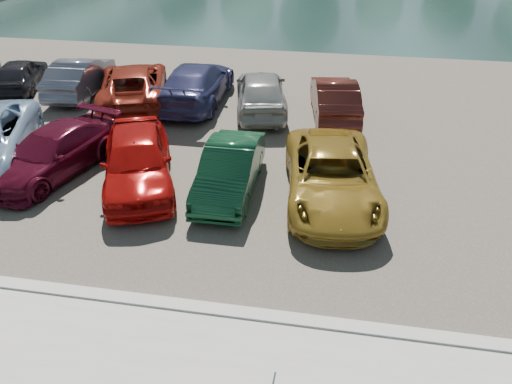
% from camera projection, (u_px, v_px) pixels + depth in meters
% --- Properties ---
extents(kerb, '(60.00, 0.30, 0.14)m').
position_uv_depth(kerb, '(232.00, 313.00, 9.63)').
color(kerb, '#B1AEA7').
rests_on(kerb, ground).
extents(parking_lot, '(60.00, 18.00, 0.04)m').
position_uv_depth(parking_lot, '(286.00, 126.00, 17.21)').
color(parking_lot, '#464239').
rests_on(parking_lot, ground).
extents(car_3, '(2.89, 4.71, 1.27)m').
position_uv_depth(car_3, '(53.00, 152.00, 14.09)').
color(car_3, '#4E0B1E').
rests_on(car_3, parking_lot).
extents(car_4, '(3.33, 4.86, 1.54)m').
position_uv_depth(car_4, '(137.00, 160.00, 13.42)').
color(car_4, '#AC0E0B').
rests_on(car_4, parking_lot).
extents(car_5, '(1.39, 3.89, 1.28)m').
position_uv_depth(car_5, '(230.00, 170.00, 13.22)').
color(car_5, '#103C22').
rests_on(car_5, parking_lot).
extents(car_6, '(2.92, 5.23, 1.38)m').
position_uv_depth(car_6, '(332.00, 176.00, 12.83)').
color(car_6, olive).
rests_on(car_6, parking_lot).
extents(car_8, '(2.32, 3.85, 1.23)m').
position_uv_depth(car_8, '(20.00, 74.00, 19.98)').
color(car_8, black).
rests_on(car_8, parking_lot).
extents(car_9, '(1.78, 4.31, 1.39)m').
position_uv_depth(car_9, '(80.00, 76.00, 19.53)').
color(car_9, slate).
rests_on(car_9, parking_lot).
extents(car_10, '(3.92, 5.68, 1.44)m').
position_uv_depth(car_10, '(133.00, 84.00, 18.65)').
color(car_10, maroon).
rests_on(car_10, parking_lot).
extents(car_11, '(2.11, 5.12, 1.48)m').
position_uv_depth(car_11, '(196.00, 83.00, 18.67)').
color(car_11, navy).
rests_on(car_11, parking_lot).
extents(car_12, '(2.60, 4.66, 1.50)m').
position_uv_depth(car_12, '(261.00, 91.00, 17.94)').
color(car_12, '#9D9E99').
rests_on(car_12, parking_lot).
extents(car_13, '(2.02, 4.30, 1.36)m').
position_uv_depth(car_13, '(334.00, 98.00, 17.58)').
color(car_13, '#4B1914').
rests_on(car_13, parking_lot).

